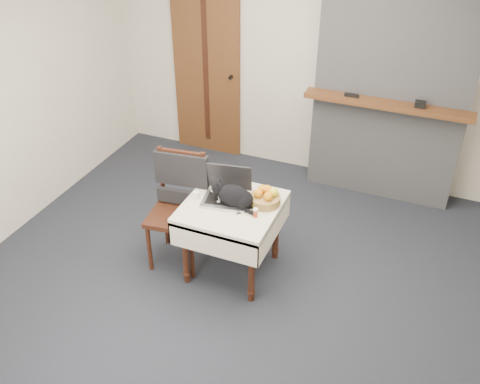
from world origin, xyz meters
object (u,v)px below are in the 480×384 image
object	(u,v)px
door	(207,72)
cream_jar	(196,195)
chair	(180,193)
pill_bottle	(255,212)
laptop	(227,191)
fruit_basket	(265,197)
cat	(235,196)
side_table	(232,216)

from	to	relation	value
door	cream_jar	world-z (taller)	door
chair	pill_bottle	bearing A→B (deg)	-16.77
door	laptop	size ratio (longest dim) A/B	4.65
pill_bottle	chair	xyz separation A→B (m)	(-0.76, 0.13, -0.08)
laptop	pill_bottle	xyz separation A→B (m)	(0.32, -0.16, -0.03)
pill_bottle	fruit_basket	world-z (taller)	fruit_basket
fruit_basket	chair	distance (m)	0.77
chair	cream_jar	bearing A→B (deg)	-26.66
cream_jar	pill_bottle	distance (m)	0.56
cat	pill_bottle	bearing A→B (deg)	-21.83
cream_jar	laptop	bearing A→B (deg)	23.90
laptop	cream_jar	bearing A→B (deg)	-166.16
pill_bottle	door	bearing A→B (deg)	124.28
side_table	fruit_basket	world-z (taller)	fruit_basket
door	chair	world-z (taller)	door
side_table	chair	distance (m)	0.52
pill_bottle	chair	size ratio (longest dim) A/B	0.08
side_table	pill_bottle	bearing A→B (deg)	-18.88
pill_bottle	cat	bearing A→B (deg)	158.73
door	fruit_basket	distance (m)	2.32
side_table	fruit_basket	xyz separation A→B (m)	(0.25, 0.13, 0.17)
laptop	cream_jar	size ratio (longest dim) A/B	6.57
cat	fruit_basket	bearing A→B (deg)	28.75
door	side_table	xyz separation A→B (m)	(1.15, -1.96, -0.41)
laptop	cat	bearing A→B (deg)	-47.06
side_table	cat	distance (m)	0.21
cat	laptop	bearing A→B (deg)	142.44
cat	chair	size ratio (longest dim) A/B	0.42
side_table	laptop	world-z (taller)	laptop
laptop	cream_jar	xyz separation A→B (m)	(-0.24, -0.11, -0.04)
door	fruit_basket	bearing A→B (deg)	-52.66
side_table	laptop	size ratio (longest dim) A/B	1.81
cream_jar	chair	xyz separation A→B (m)	(-0.20, 0.07, -0.07)
laptop	side_table	bearing A→B (deg)	-56.42
cream_jar	pill_bottle	world-z (taller)	pill_bottle
chair	fruit_basket	bearing A→B (deg)	-1.11
door	chair	size ratio (longest dim) A/B	1.92
chair	cat	bearing A→B (deg)	-11.79
cat	pill_bottle	distance (m)	0.24
cream_jar	side_table	bearing A→B (deg)	5.07
door	fruit_basket	size ratio (longest dim) A/B	7.81
laptop	door	bearing A→B (deg)	109.68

